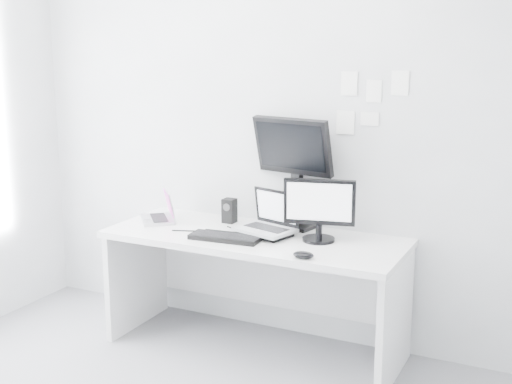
% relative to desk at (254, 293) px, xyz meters
% --- Properties ---
extents(back_wall, '(3.60, 0.00, 3.60)m').
position_rel_desk_xyz_m(back_wall, '(0.00, 0.35, 0.99)').
color(back_wall, silver).
rests_on(back_wall, ground).
extents(desk, '(1.80, 0.70, 0.73)m').
position_rel_desk_xyz_m(desk, '(0.00, 0.00, 0.00)').
color(desk, white).
rests_on(desk, ground).
extents(macbook, '(0.35, 0.36, 0.21)m').
position_rel_desk_xyz_m(macbook, '(-0.72, 0.03, 0.47)').
color(macbook, '#B0B1B6').
rests_on(macbook, desk).
extents(speaker, '(0.09, 0.09, 0.15)m').
position_rel_desk_xyz_m(speaker, '(-0.27, 0.20, 0.44)').
color(speaker, black).
rests_on(speaker, desk).
extents(dell_laptop, '(0.39, 0.34, 0.27)m').
position_rel_desk_xyz_m(dell_laptop, '(0.06, 0.02, 0.50)').
color(dell_laptop, '#ADB0B4').
rests_on(dell_laptop, desk).
extents(rear_monitor, '(0.55, 0.28, 0.71)m').
position_rel_desk_xyz_m(rear_monitor, '(0.14, 0.28, 0.72)').
color(rear_monitor, black).
rests_on(rear_monitor, desk).
extents(samsung_monitor, '(0.44, 0.28, 0.38)m').
position_rel_desk_xyz_m(samsung_monitor, '(0.39, 0.06, 0.55)').
color(samsung_monitor, black).
rests_on(samsung_monitor, desk).
extents(keyboard, '(0.43, 0.18, 0.03)m').
position_rel_desk_xyz_m(keyboard, '(-0.11, -0.16, 0.38)').
color(keyboard, black).
rests_on(keyboard, desk).
extents(mouse, '(0.12, 0.08, 0.04)m').
position_rel_desk_xyz_m(mouse, '(0.43, -0.29, 0.38)').
color(mouse, black).
rests_on(mouse, desk).
extents(wall_note_0, '(0.10, 0.00, 0.14)m').
position_rel_desk_xyz_m(wall_note_0, '(0.45, 0.34, 1.26)').
color(wall_note_0, white).
rests_on(wall_note_0, back_wall).
extents(wall_note_1, '(0.09, 0.00, 0.13)m').
position_rel_desk_xyz_m(wall_note_1, '(0.60, 0.34, 1.22)').
color(wall_note_1, white).
rests_on(wall_note_1, back_wall).
extents(wall_note_2, '(0.10, 0.00, 0.14)m').
position_rel_desk_xyz_m(wall_note_2, '(0.75, 0.34, 1.26)').
color(wall_note_2, white).
rests_on(wall_note_2, back_wall).
extents(wall_note_3, '(0.11, 0.00, 0.08)m').
position_rel_desk_xyz_m(wall_note_3, '(0.58, 0.34, 1.05)').
color(wall_note_3, white).
rests_on(wall_note_3, back_wall).
extents(wall_note_4, '(0.11, 0.00, 0.14)m').
position_rel_desk_xyz_m(wall_note_4, '(0.43, 0.34, 1.03)').
color(wall_note_4, white).
rests_on(wall_note_4, back_wall).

